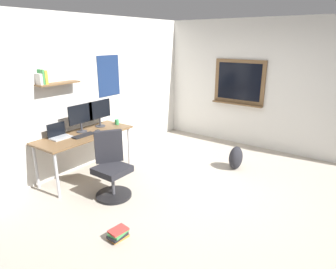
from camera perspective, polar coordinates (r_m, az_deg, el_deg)
name	(u,v)px	position (r m, az deg, el deg)	size (l,w,h in m)	color
ground_plane	(213,195)	(4.49, 8.74, -11.56)	(5.20, 5.20, 0.00)	#ADA393
wall_back	(95,91)	(5.53, -13.86, 8.14)	(5.00, 0.30, 2.60)	silver
wall_right	(273,87)	(6.28, 19.69, 8.72)	(0.22, 5.00, 2.60)	silver
desk	(85,138)	(4.99, -15.78, -0.60)	(1.60, 0.65, 0.73)	brown
office_chair	(111,169)	(4.37, -10.87, -6.58)	(0.56, 0.57, 0.95)	black
laptop	(59,134)	(4.88, -20.31, 0.03)	(0.31, 0.21, 0.23)	#ADAFB5
monitor_primary	(81,116)	(5.00, -16.51, 3.42)	(0.46, 0.17, 0.46)	#38383D
monitor_secondary	(100,111)	(5.24, -13.07, 4.35)	(0.46, 0.17, 0.46)	#38383D
keyboard	(84,135)	(4.86, -15.98, -0.15)	(0.37, 0.13, 0.02)	black
computer_mouse	(97,131)	(5.02, -13.50, 0.73)	(0.10, 0.06, 0.03)	#262628
coffee_mug	(117,122)	(5.37, -9.86, 2.40)	(0.08, 0.08, 0.09)	#338C4C
backpack	(236,158)	(5.33, 12.96, -4.41)	(0.32, 0.22, 0.42)	#232328
book_stack_on_floor	(118,234)	(3.63, -9.61, -18.43)	(0.24, 0.18, 0.12)	orange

